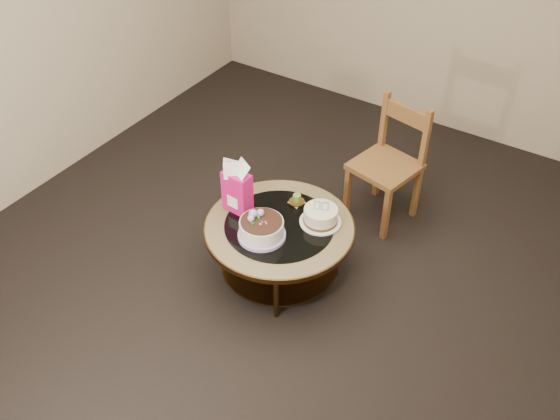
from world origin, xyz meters
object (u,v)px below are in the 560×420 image
Objects in this scene: decorated_cake at (261,229)px; cream_cake at (321,216)px; coffee_table at (279,233)px; gift_bag at (237,187)px; dining_chair at (389,163)px.

decorated_cake is 1.12× the size of cream_cake.
cream_cake reaches higher than coffee_table.
coffee_table is 3.23× the size of decorated_cake.
dining_chair is (0.65, 1.03, -0.17)m from gift_bag.
decorated_cake is at bearing -149.76° from cream_cake.
dining_chair reaches higher than gift_bag.
gift_bag is 0.41× the size of dining_chair.
decorated_cake is at bearing -94.70° from dining_chair.
coffee_table is 1.06m from dining_chair.
coffee_table is 0.43m from gift_bag.
gift_bag is (-0.54, -0.19, 0.14)m from cream_cake.
gift_bag is at bearing -109.92° from dining_chair.
decorated_cake reaches higher than cream_cake.
cream_cake is 0.59m from gift_bag.
coffee_table is 2.60× the size of gift_bag.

